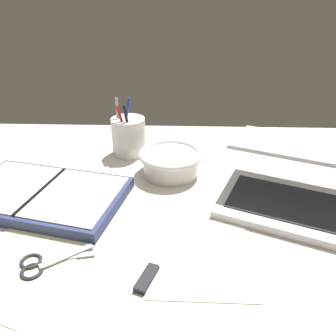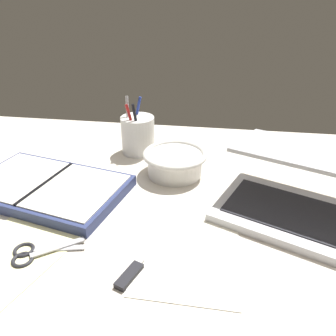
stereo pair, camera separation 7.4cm
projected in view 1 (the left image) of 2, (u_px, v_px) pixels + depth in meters
desk_top at (160, 213)px, 72.38cm from camera, size 140.00×100.00×2.00cm
laptop at (302, 187)px, 70.82cm from camera, size 41.19×39.20×13.44cm
bowl at (170, 162)px, 84.23cm from camera, size 16.45×16.45×6.24cm
pen_cup at (129, 136)px, 93.85cm from camera, size 9.64×9.64×16.58cm
planner at (43, 195)px, 74.31cm from camera, size 39.92×29.11×2.98cm
scissors at (41, 264)px, 57.04cm from camera, size 12.89×9.02×0.80cm
paper_sheet_front at (200, 241)px, 62.62cm from camera, size 18.43×28.20×0.16cm
paper_sheet_beside_planner at (29, 255)px, 59.41cm from camera, size 24.96×30.02×0.16cm
usb_drive at (147, 277)px, 54.17cm from camera, size 4.04×7.30×1.00cm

